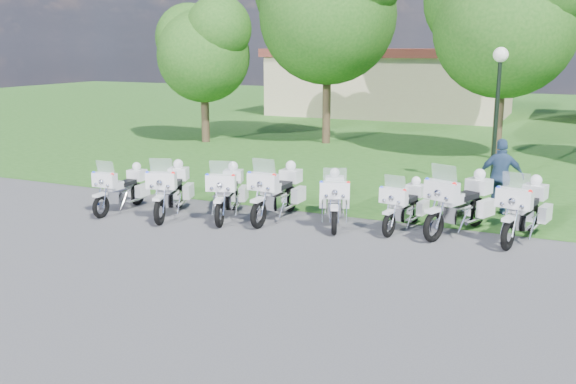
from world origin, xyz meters
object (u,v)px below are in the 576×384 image
at_px(motorcycle_0, 122,188).
at_px(bystander_c, 501,177).
at_px(motorcycle_1, 171,189).
at_px(motorcycle_5, 405,204).
at_px(lamp_post, 499,83).
at_px(motorcycle_2, 228,191).
at_px(motorcycle_4, 334,198).
at_px(motorcycle_3, 278,191).
at_px(motorcycle_6, 460,203).
at_px(motorcycle_7, 524,209).

height_order(motorcycle_0, bystander_c, bystander_c).
height_order(motorcycle_0, motorcycle_1, motorcycle_1).
bearing_deg(motorcycle_5, motorcycle_0, 19.47).
distance_m(lamp_post, bystander_c, 3.74).
distance_m(motorcycle_0, motorcycle_2, 2.94).
distance_m(motorcycle_0, motorcycle_5, 7.38).
height_order(motorcycle_0, motorcycle_2, motorcycle_2).
relative_size(motorcycle_4, motorcycle_5, 1.04).
relative_size(motorcycle_3, lamp_post, 0.58).
xyz_separation_m(motorcycle_6, lamp_post, (0.08, 5.11, 2.47)).
bearing_deg(motorcycle_0, bystander_c, -159.53).
relative_size(motorcycle_6, motorcycle_7, 1.00).
bearing_deg(lamp_post, motorcycle_4, -118.30).
relative_size(motorcycle_7, bystander_c, 1.24).
relative_size(motorcycle_5, motorcycle_6, 0.86).
height_order(motorcycle_1, lamp_post, lamp_post).
relative_size(motorcycle_3, motorcycle_5, 1.18).
relative_size(motorcycle_7, lamp_post, 0.58).
bearing_deg(motorcycle_6, motorcycle_2, 31.48).
relative_size(motorcycle_0, bystander_c, 1.09).
relative_size(motorcycle_0, motorcycle_2, 0.94).
distance_m(motorcycle_0, motorcycle_1, 1.45).
xyz_separation_m(motorcycle_1, motorcycle_6, (7.07, 1.41, 0.05)).
relative_size(motorcycle_2, motorcycle_4, 1.05).
height_order(motorcycle_4, lamp_post, lamp_post).
bearing_deg(bystander_c, motorcycle_1, 11.94).
xyz_separation_m(motorcycle_1, motorcycle_4, (4.14, 0.92, -0.03)).
distance_m(motorcycle_4, lamp_post, 6.85).
distance_m(motorcycle_0, motorcycle_7, 10.04).
bearing_deg(motorcycle_3, motorcycle_2, 19.53).
xyz_separation_m(lamp_post, bystander_c, (0.55, -2.96, -2.21)).
height_order(motorcycle_1, bystander_c, bystander_c).
bearing_deg(motorcycle_1, bystander_c, -173.24).
bearing_deg(motorcycle_5, motorcycle_6, -162.79).
height_order(motorcycle_1, motorcycle_7, motorcycle_7).
height_order(motorcycle_0, motorcycle_7, motorcycle_7).
bearing_deg(motorcycle_0, motorcycle_4, -170.74).
height_order(motorcycle_0, lamp_post, lamp_post).
bearing_deg(lamp_post, motorcycle_2, -133.11).
bearing_deg(motorcycle_4, motorcycle_5, 169.91).
distance_m(motorcycle_4, motorcycle_7, 4.36).
relative_size(motorcycle_2, motorcycle_6, 0.94).
distance_m(motorcycle_2, motorcycle_3, 1.28).
relative_size(motorcycle_5, motorcycle_7, 0.86).
distance_m(motorcycle_3, lamp_post, 7.68).
bearing_deg(lamp_post, bystander_c, -79.44).
bearing_deg(motorcycle_7, motorcycle_3, 18.60).
distance_m(motorcycle_5, lamp_post, 6.05).
relative_size(motorcycle_4, lamp_post, 0.52).
height_order(motorcycle_5, bystander_c, bystander_c).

